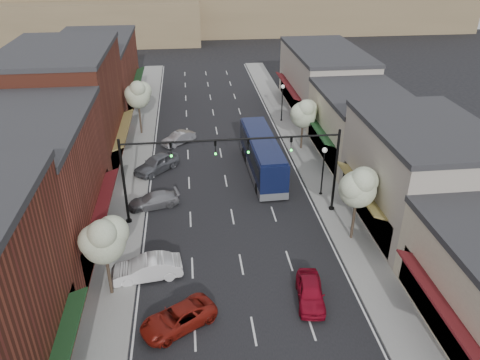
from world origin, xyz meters
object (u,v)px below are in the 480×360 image
object	(u,v)px
tree_right_near	(359,186)
parked_car_d	(157,163)
lamp_post_near	(323,164)
parked_car_a	(178,318)
parked_car_c	(154,200)
parked_car_e	(179,138)
tree_left_near	(104,239)
signal_mast_left	(155,168)
parked_car_b	(147,268)
red_hatchback	(310,292)
signal_mast_right	(306,160)
tree_right_far	(304,113)
coach_bus	(262,155)
tree_left_far	(138,94)
lamp_post_far	(282,97)

from	to	relation	value
tree_right_near	parked_car_d	bearing A→B (deg)	138.88
lamp_post_near	parked_car_a	size ratio (longest dim) A/B	1.01
parked_car_c	parked_car_e	world-z (taller)	parked_car_e
tree_left_near	parked_car_e	distance (m)	23.50
signal_mast_left	parked_car_b	distance (m)	7.71
red_hatchback	signal_mast_right	bearing A→B (deg)	87.28
signal_mast_left	tree_right_far	bearing A→B (deg)	40.54
tree_right_far	parked_car_b	xyz separation A→B (m)	(-14.55, -18.59, -3.25)
lamp_post_near	coach_bus	bearing A→B (deg)	131.61
tree_right_far	coach_bus	distance (m)	7.04
tree_left_far	lamp_post_near	world-z (taller)	tree_left_far
tree_right_far	parked_car_c	bearing A→B (deg)	-146.24
signal_mast_left	tree_left_far	bearing A→B (deg)	98.35
lamp_post_far	parked_car_a	distance (m)	33.46
signal_mast_left	tree_left_far	distance (m)	18.14
parked_car_d	parked_car_e	distance (m)	6.48
lamp_post_far	parked_car_e	bearing A→B (deg)	-156.61
tree_right_near	tree_left_near	world-z (taller)	tree_right_near
tree_right_far	parked_car_c	distance (m)	17.82
tree_left_near	tree_right_near	bearing A→B (deg)	13.55
tree_right_near	parked_car_d	world-z (taller)	tree_right_near
lamp_post_far	parked_car_d	size ratio (longest dim) A/B	0.95
signal_mast_right	tree_left_far	world-z (taller)	signal_mast_right
tree_left_near	signal_mast_right	bearing A→B (deg)	30.14
signal_mast_left	parked_car_a	size ratio (longest dim) A/B	1.86
tree_right_near	tree_left_far	xyz separation A→B (m)	(-16.60, 22.00, 0.15)
tree_left_far	signal_mast_left	bearing A→B (deg)	-81.65
parked_car_e	tree_right_near	bearing A→B (deg)	-6.92
lamp_post_far	coach_bus	xyz separation A→B (m)	(-4.31, -12.64, -1.21)
lamp_post_far	parked_car_b	xyz separation A→B (m)	(-14.00, -26.64, -2.26)
signal_mast_left	tree_right_near	xyz separation A→B (m)	(13.97, -4.05, -0.17)
tree_left_far	coach_bus	size ratio (longest dim) A/B	0.54
tree_right_near	parked_car_e	distance (m)	22.98
red_hatchback	parked_car_b	xyz separation A→B (m)	(-9.94, 3.29, 0.07)
tree_left_far	parked_car_b	xyz separation A→B (m)	(2.05, -24.59, -3.86)
tree_left_far	parked_car_e	bearing A→B (deg)	-37.75
parked_car_c	parked_car_e	bearing A→B (deg)	157.24
lamp_post_near	signal_mast_left	bearing A→B (deg)	-169.44
parked_car_a	coach_bus	bearing A→B (deg)	126.71
signal_mast_left	parked_car_c	distance (m)	4.63
tree_left_near	tree_left_far	size ratio (longest dim) A/B	0.93
tree_left_far	tree_left_near	bearing A→B (deg)	-90.00
tree_left_far	lamp_post_far	size ratio (longest dim) A/B	1.38
tree_left_far	parked_car_a	bearing A→B (deg)	-82.07
parked_car_b	parked_car_e	xyz separation A→B (m)	(2.00, 21.45, -0.12)
coach_bus	parked_car_c	distance (m)	11.03
tree_right_far	tree_left_far	size ratio (longest dim) A/B	0.89
tree_left_far	red_hatchback	size ratio (longest dim) A/B	1.56
tree_right_near	parked_car_a	bearing A→B (deg)	-150.54
signal_mast_right	parked_car_a	world-z (taller)	signal_mast_right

